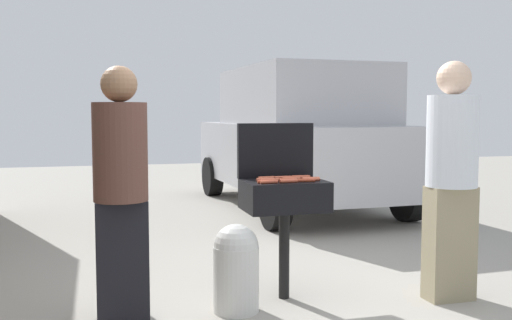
{
  "coord_description": "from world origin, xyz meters",
  "views": [
    {
      "loc": [
        -1.16,
        -3.83,
        1.38
      ],
      "look_at": [
        0.11,
        0.75,
        1.0
      ],
      "focal_mm": 41.1,
      "sensor_mm": 36.0,
      "label": 1
    }
  ],
  "objects_px": {
    "hot_dog_1": "(266,178)",
    "person_left": "(121,185)",
    "hot_dog_3": "(306,180)",
    "person_right": "(451,172)",
    "hot_dog_10": "(291,179)",
    "propane_tank": "(236,266)",
    "parked_minivan": "(299,137)",
    "hot_dog_15": "(283,178)",
    "hot_dog_0": "(267,181)",
    "hot_dog_9": "(265,180)",
    "hot_dog_2": "(311,179)",
    "hot_dog_13": "(300,177)",
    "bbq_grill": "(284,199)",
    "hot_dog_12": "(288,181)",
    "hot_dog_5": "(302,177)",
    "hot_dog_11": "(269,182)",
    "hot_dog_7": "(310,179)",
    "hot_dog_6": "(289,181)",
    "hot_dog_8": "(289,178)",
    "hot_dog_14": "(270,180)",
    "hot_dog_4": "(286,180)"
  },
  "relations": [
    {
      "from": "hot_dog_3",
      "to": "person_right",
      "type": "distance_m",
      "value": 1.07
    },
    {
      "from": "hot_dog_6",
      "to": "hot_dog_15",
      "type": "xyz_separation_m",
      "value": [
        0.03,
        0.23,
        0.0
      ]
    },
    {
      "from": "hot_dog_9",
      "to": "hot_dog_7",
      "type": "bearing_deg",
      "value": -5.11
    },
    {
      "from": "bbq_grill",
      "to": "hot_dog_3",
      "type": "distance_m",
      "value": 0.23
    },
    {
      "from": "hot_dog_8",
      "to": "hot_dog_15",
      "type": "distance_m",
      "value": 0.06
    },
    {
      "from": "bbq_grill",
      "to": "propane_tank",
      "type": "distance_m",
      "value": 0.62
    },
    {
      "from": "propane_tank",
      "to": "parked_minivan",
      "type": "xyz_separation_m",
      "value": [
        1.95,
        4.17,
        0.7
      ]
    },
    {
      "from": "hot_dog_1",
      "to": "person_left",
      "type": "bearing_deg",
      "value": -165.46
    },
    {
      "from": "hot_dog_13",
      "to": "person_right",
      "type": "height_order",
      "value": "person_right"
    },
    {
      "from": "hot_dog_13",
      "to": "person_left",
      "type": "height_order",
      "value": "person_left"
    },
    {
      "from": "hot_dog_12",
      "to": "hot_dog_13",
      "type": "distance_m",
      "value": 0.26
    },
    {
      "from": "hot_dog_7",
      "to": "propane_tank",
      "type": "xyz_separation_m",
      "value": [
        -0.61,
        -0.16,
        -0.58
      ]
    },
    {
      "from": "hot_dog_14",
      "to": "parked_minivan",
      "type": "bearing_deg",
      "value": 67.58
    },
    {
      "from": "hot_dog_10",
      "to": "hot_dog_15",
      "type": "xyz_separation_m",
      "value": [
        -0.04,
        0.09,
        0.0
      ]
    },
    {
      "from": "hot_dog_0",
      "to": "hot_dog_5",
      "type": "distance_m",
      "value": 0.38
    },
    {
      "from": "hot_dog_0",
      "to": "hot_dog_8",
      "type": "bearing_deg",
      "value": 35.34
    },
    {
      "from": "hot_dog_0",
      "to": "propane_tank",
      "type": "distance_m",
      "value": 0.63
    },
    {
      "from": "hot_dog_7",
      "to": "hot_dog_6",
      "type": "bearing_deg",
      "value": -152.22
    },
    {
      "from": "hot_dog_5",
      "to": "hot_dog_12",
      "type": "bearing_deg",
      "value": -133.56
    },
    {
      "from": "hot_dog_1",
      "to": "hot_dog_9",
      "type": "relative_size",
      "value": 1.0
    },
    {
      "from": "hot_dog_15",
      "to": "hot_dog_0",
      "type": "bearing_deg",
      "value": -132.38
    },
    {
      "from": "hot_dog_9",
      "to": "hot_dog_15",
      "type": "distance_m",
      "value": 0.18
    },
    {
      "from": "hot_dog_1",
      "to": "parked_minivan",
      "type": "relative_size",
      "value": 0.03
    },
    {
      "from": "hot_dog_1",
      "to": "propane_tank",
      "type": "distance_m",
      "value": 0.71
    },
    {
      "from": "hot_dog_6",
      "to": "propane_tank",
      "type": "height_order",
      "value": "hot_dog_6"
    },
    {
      "from": "hot_dog_10",
      "to": "propane_tank",
      "type": "relative_size",
      "value": 0.21
    },
    {
      "from": "hot_dog_6",
      "to": "hot_dog_8",
      "type": "distance_m",
      "value": 0.2
    },
    {
      "from": "hot_dog_4",
      "to": "person_left",
      "type": "relative_size",
      "value": 0.08
    },
    {
      "from": "bbq_grill",
      "to": "hot_dog_6",
      "type": "bearing_deg",
      "value": -95.74
    },
    {
      "from": "hot_dog_15",
      "to": "hot_dog_1",
      "type": "bearing_deg",
      "value": 175.35
    },
    {
      "from": "hot_dog_7",
      "to": "hot_dog_11",
      "type": "xyz_separation_m",
      "value": [
        -0.36,
        -0.12,
        0.0
      ]
    },
    {
      "from": "hot_dog_1",
      "to": "hot_dog_15",
      "type": "height_order",
      "value": "same"
    },
    {
      "from": "person_right",
      "to": "hot_dog_3",
      "type": "bearing_deg",
      "value": -7.27
    },
    {
      "from": "hot_dog_5",
      "to": "hot_dog_15",
      "type": "distance_m",
      "value": 0.15
    },
    {
      "from": "hot_dog_11",
      "to": "hot_dog_8",
      "type": "bearing_deg",
      "value": 41.13
    },
    {
      "from": "hot_dog_9",
      "to": "hot_dog_12",
      "type": "height_order",
      "value": "same"
    },
    {
      "from": "hot_dog_13",
      "to": "propane_tank",
      "type": "bearing_deg",
      "value": -152.84
    },
    {
      "from": "hot_dog_0",
      "to": "hot_dog_4",
      "type": "xyz_separation_m",
      "value": [
        0.17,
        0.07,
        0.0
      ]
    },
    {
      "from": "hot_dog_0",
      "to": "hot_dog_11",
      "type": "relative_size",
      "value": 1.0
    },
    {
      "from": "person_left",
      "to": "hot_dog_4",
      "type": "bearing_deg",
      "value": 7.72
    },
    {
      "from": "hot_dog_10",
      "to": "hot_dog_13",
      "type": "distance_m",
      "value": 0.15
    },
    {
      "from": "hot_dog_10",
      "to": "person_left",
      "type": "distance_m",
      "value": 1.25
    },
    {
      "from": "hot_dog_0",
      "to": "hot_dog_11",
      "type": "distance_m",
      "value": 0.03
    },
    {
      "from": "hot_dog_2",
      "to": "hot_dog_13",
      "type": "relative_size",
      "value": 1.0
    },
    {
      "from": "hot_dog_2",
      "to": "person_left",
      "type": "bearing_deg",
      "value": -175.58
    },
    {
      "from": "hot_dog_13",
      "to": "hot_dog_14",
      "type": "height_order",
      "value": "same"
    },
    {
      "from": "hot_dog_7",
      "to": "person_right",
      "type": "xyz_separation_m",
      "value": [
        0.98,
        -0.32,
        0.06
      ]
    },
    {
      "from": "hot_dog_1",
      "to": "hot_dog_11",
      "type": "distance_m",
      "value": 0.25
    },
    {
      "from": "bbq_grill",
      "to": "hot_dog_1",
      "type": "height_order",
      "value": "hot_dog_1"
    },
    {
      "from": "hot_dog_11",
      "to": "hot_dog_12",
      "type": "distance_m",
      "value": 0.17
    }
  ]
}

